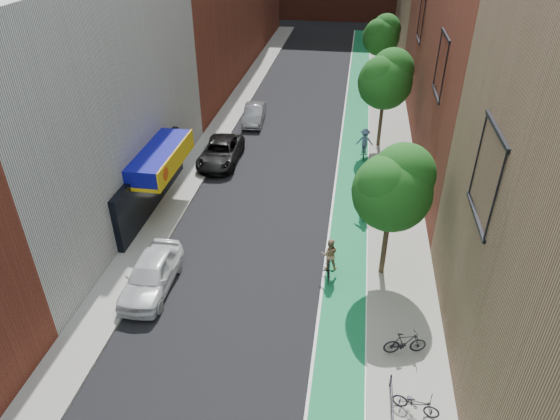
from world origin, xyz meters
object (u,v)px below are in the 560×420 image
at_px(parked_car_black, 221,152).
at_px(cyclist_lane_mid, 364,201).
at_px(cyclist_lane_far, 364,145).
at_px(cyclist_lane_near, 329,261).
at_px(parked_car_white, 151,274).
at_px(parked_car_silver, 254,114).

bearing_deg(parked_car_black, cyclist_lane_mid, -29.15).
height_order(cyclist_lane_mid, cyclist_lane_far, cyclist_lane_mid).
relative_size(parked_car_black, cyclist_lane_near, 2.63).
bearing_deg(parked_car_white, cyclist_lane_far, 57.06).
bearing_deg(parked_car_black, cyclist_lane_far, 11.89).
height_order(parked_car_white, cyclist_lane_mid, cyclist_lane_mid).
height_order(parked_car_white, parked_car_black, parked_car_white).
xyz_separation_m(parked_car_black, cyclist_lane_near, (7.80, -10.49, 0.09)).
distance_m(parked_car_black, parked_car_silver, 7.05).
bearing_deg(parked_car_white, parked_car_silver, 86.80).
distance_m(cyclist_lane_near, cyclist_lane_mid, 5.71).
height_order(parked_car_black, cyclist_lane_mid, cyclist_lane_mid).
distance_m(parked_car_white, parked_car_silver, 19.62).
distance_m(parked_car_silver, cyclist_lane_near, 18.84).
bearing_deg(parked_car_white, cyclist_lane_near, 14.15).
xyz_separation_m(cyclist_lane_mid, cyclist_lane_far, (-0.08, 7.09, 0.08)).
bearing_deg(cyclist_lane_far, cyclist_lane_near, 84.25).
relative_size(parked_car_black, cyclist_lane_far, 2.51).
relative_size(cyclist_lane_near, cyclist_lane_far, 0.96).
bearing_deg(cyclist_lane_far, parked_car_white, 59.06).
height_order(parked_car_silver, cyclist_lane_mid, cyclist_lane_mid).
distance_m(cyclist_lane_mid, cyclist_lane_far, 7.09).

